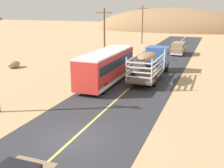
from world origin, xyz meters
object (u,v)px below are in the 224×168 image
object	(u,v)px
livestock_truck	(154,59)
bus	(106,66)
car_far	(178,48)
power_pole_far	(142,23)
power_pole_mid	(104,33)
boulder_near_shoulder	(14,64)

from	to	relation	value
livestock_truck	bus	distance (m)	6.29
livestock_truck	car_far	bearing A→B (deg)	87.27
car_far	power_pole_far	distance (m)	14.63
livestock_truck	power_pole_far	bearing A→B (deg)	107.31
power_pole_mid	livestock_truck	bearing A→B (deg)	-34.17
bus	power_pole_mid	xyz separation A→B (m)	(-4.51, 10.66, 2.17)
power_pole_mid	power_pole_far	distance (m)	20.72
livestock_truck	power_pole_far	size ratio (longest dim) A/B	1.26
bus	power_pole_mid	world-z (taller)	power_pole_mid
bus	boulder_near_shoulder	world-z (taller)	bus
power_pole_far	boulder_near_shoulder	distance (m)	30.31
boulder_near_shoulder	power_pole_far	bearing A→B (deg)	72.23
bus	boulder_near_shoulder	size ratio (longest dim) A/B	5.28
power_pole_far	boulder_near_shoulder	world-z (taller)	power_pole_far
livestock_truck	power_pole_mid	xyz separation A→B (m)	(-8.19, 5.56, 2.13)
power_pole_mid	boulder_near_shoulder	size ratio (longest dim) A/B	3.84
livestock_truck	bus	xyz separation A→B (m)	(-3.68, -5.09, -0.04)
livestock_truck	power_pole_far	xyz separation A→B (m)	(-8.19, 26.28, 2.35)
bus	power_pole_mid	size ratio (longest dim) A/B	1.38
car_far	power_pole_mid	distance (m)	13.35
power_pole_mid	power_pole_far	bearing A→B (deg)	90.00
bus	power_pole_mid	distance (m)	11.77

